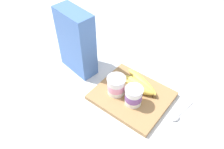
# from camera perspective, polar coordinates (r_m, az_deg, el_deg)

# --- Properties ---
(ground_plane) EXTENTS (2.40, 2.40, 0.00)m
(ground_plane) POSITION_cam_1_polar(r_m,az_deg,el_deg) (0.95, 4.91, -5.63)
(ground_plane) COLOR silver
(cutting_board) EXTENTS (0.29, 0.25, 0.02)m
(cutting_board) POSITION_cam_1_polar(r_m,az_deg,el_deg) (0.94, 4.94, -5.27)
(cutting_board) COLOR #A37A4C
(cutting_board) RESTS_ON ground_plane
(cereal_box) EXTENTS (0.18, 0.10, 0.29)m
(cereal_box) POSITION_cam_1_polar(r_m,az_deg,el_deg) (0.99, -8.94, 7.89)
(cereal_box) COLOR #4770B7
(cereal_box) RESTS_ON ground_plane
(yogurt_cup_front) EXTENTS (0.07, 0.07, 0.08)m
(yogurt_cup_front) POSITION_cam_1_polar(r_m,az_deg,el_deg) (0.88, 5.36, -5.32)
(yogurt_cup_front) COLOR white
(yogurt_cup_front) RESTS_ON cutting_board
(yogurt_cup_back) EXTENTS (0.08, 0.08, 0.08)m
(yogurt_cup_back) POSITION_cam_1_polar(r_m,az_deg,el_deg) (0.91, 1.07, -2.74)
(yogurt_cup_back) COLOR white
(yogurt_cup_back) RESTS_ON cutting_board
(banana_bunch) EXTENTS (0.18, 0.12, 0.04)m
(banana_bunch) POSITION_cam_1_polar(r_m,az_deg,el_deg) (0.95, 6.74, -2.52)
(banana_bunch) COLOR #F0D04E
(banana_bunch) RESTS_ON cutting_board
(spoon) EXTENTS (0.04, 0.13, 0.01)m
(spoon) POSITION_cam_1_polar(r_m,az_deg,el_deg) (0.92, 16.46, -9.37)
(spoon) COLOR silver
(spoon) RESTS_ON ground_plane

